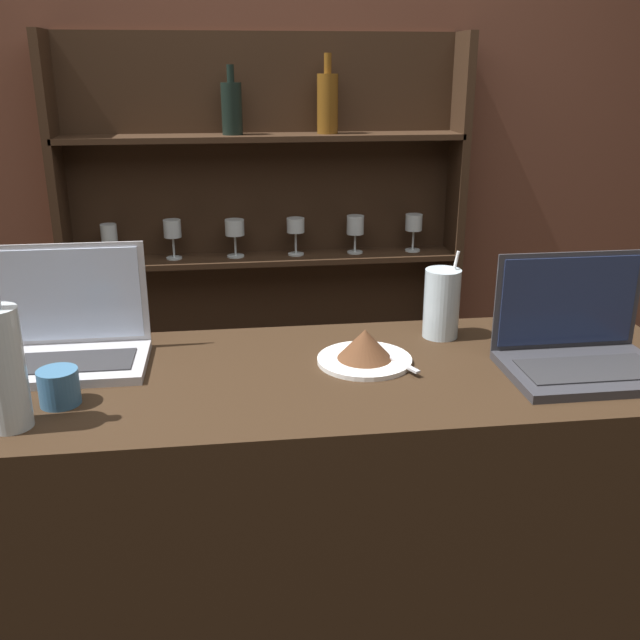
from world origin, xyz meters
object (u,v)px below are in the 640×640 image
object	(u,v)px
laptop_far	(579,346)
cake_plate	(365,349)
coffee_cup	(59,387)
water_glass	(442,303)
laptop_near	(65,337)
wine_bottle_clear	(3,365)

from	to	relation	value
laptop_far	cake_plate	distance (m)	0.43
cake_plate	coffee_cup	xyz separation A→B (m)	(-0.59, -0.12, 0.00)
laptop_far	coffee_cup	distance (m)	1.01
water_glass	laptop_near	bearing A→B (deg)	-176.84
laptop_far	water_glass	distance (m)	0.31
cake_plate	water_glass	bearing A→B (deg)	32.86
coffee_cup	laptop_far	bearing A→B (deg)	1.81
cake_plate	wine_bottle_clear	bearing A→B (deg)	-163.20
cake_plate	wine_bottle_clear	xyz separation A→B (m)	(-0.65, -0.20, 0.08)
laptop_far	cake_plate	xyz separation A→B (m)	(-0.42, 0.08, -0.02)
laptop_far	coffee_cup	xyz separation A→B (m)	(-1.01, -0.03, -0.02)
laptop_near	coffee_cup	xyz separation A→B (m)	(0.03, -0.20, -0.02)
water_glass	coffee_cup	distance (m)	0.82
laptop_near	water_glass	distance (m)	0.81
laptop_near	laptop_far	world-z (taller)	laptop_near
laptop_far	coffee_cup	world-z (taller)	laptop_far
laptop_far	cake_plate	size ratio (longest dim) A/B	1.60
coffee_cup	wine_bottle_clear	bearing A→B (deg)	-128.89
laptop_far	water_glass	size ratio (longest dim) A/B	1.59
laptop_near	water_glass	world-z (taller)	laptop_near
wine_bottle_clear	coffee_cup	xyz separation A→B (m)	(0.06, 0.08, -0.08)
cake_plate	water_glass	size ratio (longest dim) A/B	0.99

